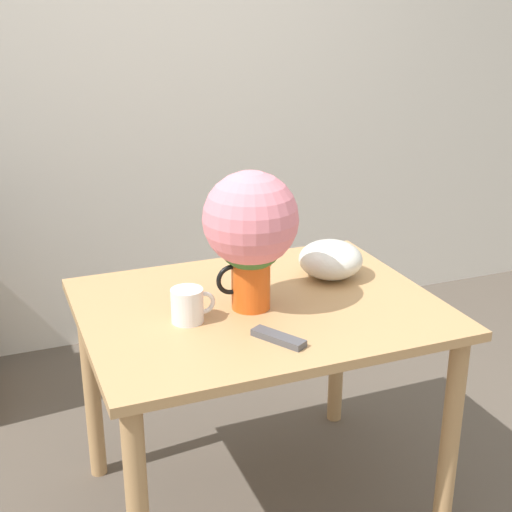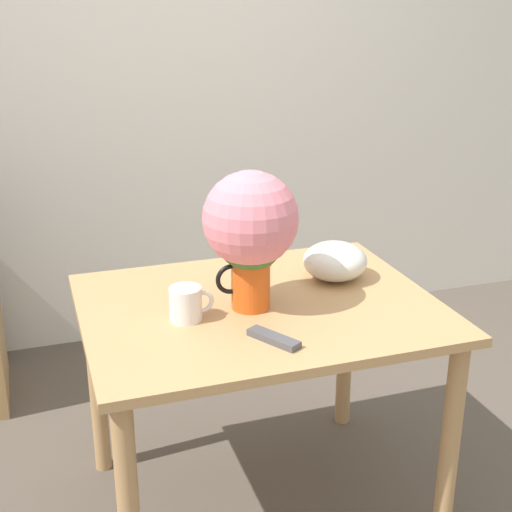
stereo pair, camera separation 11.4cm
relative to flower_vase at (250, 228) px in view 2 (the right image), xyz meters
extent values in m
cube|color=silver|center=(0.05, 1.52, 0.27)|extent=(8.00, 0.05, 2.60)
cube|color=tan|center=(0.03, 0.02, -0.28)|extent=(1.11, 0.88, 0.03)
cylinder|color=tan|center=(0.53, -0.36, -0.66)|extent=(0.06, 0.06, 0.74)
cylinder|color=tan|center=(-0.46, 0.40, -0.66)|extent=(0.06, 0.06, 0.74)
cylinder|color=tan|center=(0.53, 0.40, -0.66)|extent=(0.06, 0.06, 0.74)
cylinder|color=#E05619|center=(0.00, 0.00, -0.17)|extent=(0.12, 0.12, 0.19)
cone|color=#E05619|center=(0.05, 0.00, -0.10)|extent=(0.04, 0.04, 0.05)
torus|color=black|center=(-0.06, 0.00, -0.16)|extent=(0.10, 0.01, 0.10)
sphere|color=#3D7033|center=(0.00, 0.00, -0.02)|extent=(0.22, 0.22, 0.22)
sphere|color=pink|center=(0.00, 0.00, 0.03)|extent=(0.29, 0.29, 0.29)
cylinder|color=white|center=(-0.21, -0.02, -0.21)|extent=(0.10, 0.10, 0.10)
torus|color=white|center=(-0.16, -0.02, -0.21)|extent=(0.07, 0.01, 0.07)
ellipsoid|color=silver|center=(0.35, 0.14, -0.20)|extent=(0.22, 0.22, 0.13)
cube|color=#4C4C51|center=(-0.01, -0.24, -0.25)|extent=(0.12, 0.17, 0.02)
camera|label=1|loc=(-0.73, -1.90, 0.66)|focal=50.00mm
camera|label=2|loc=(-0.63, -1.94, 0.66)|focal=50.00mm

